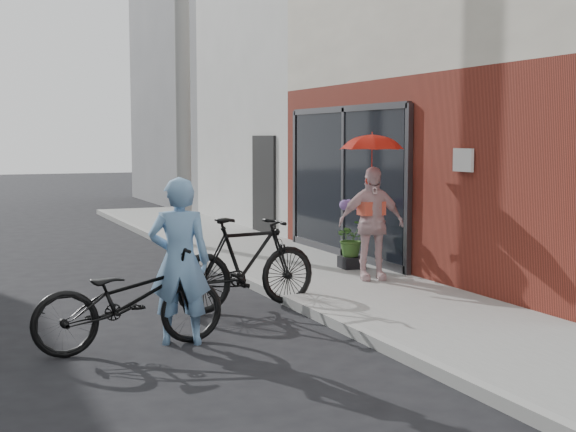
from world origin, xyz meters
TOP-DOWN VIEW (x-y plane):
  - ground at (0.00, 0.00)m, footprint 80.00×80.00m
  - sidewalk at (2.10, 2.00)m, footprint 2.20×24.00m
  - curb at (0.94, 2.00)m, footprint 0.12×24.00m
  - plaster_building at (7.20, 9.00)m, footprint 8.00×6.00m
  - east_building_far at (7.20, 16.00)m, footprint 8.00×8.00m
  - utility_pole at (1.10, 6.00)m, footprint 0.28×0.28m
  - officer at (-0.83, -0.55)m, footprint 0.72×0.59m
  - bike_left at (-1.35, -0.58)m, footprint 1.97×0.79m
  - bike_right at (0.37, 0.73)m, footprint 1.97×0.79m
  - kimono_woman at (2.48, 1.38)m, footprint 0.99×0.60m
  - parasol at (2.48, 1.38)m, footprint 0.83×0.83m
  - planter at (2.69, 2.35)m, footprint 0.36×0.36m
  - potted_plant at (2.69, 2.35)m, footprint 0.51×0.44m

SIDE VIEW (x-z plane):
  - ground at x=0.00m, z-range 0.00..0.00m
  - sidewalk at x=2.10m, z-range 0.00..0.12m
  - curb at x=0.94m, z-range 0.00..0.12m
  - planter at x=2.69m, z-range 0.12..0.30m
  - bike_left at x=-1.35m, z-range 0.00..1.02m
  - bike_right at x=0.37m, z-range 0.00..1.15m
  - potted_plant at x=2.69m, z-range 0.30..0.86m
  - officer at x=-0.83m, z-range 0.00..1.71m
  - kimono_woman at x=2.48m, z-range 0.12..1.71m
  - parasol at x=2.48m, z-range 1.71..2.44m
  - plaster_building at x=7.20m, z-range 0.00..7.00m
  - east_building_far at x=7.20m, z-range 0.00..7.00m
  - utility_pole at x=1.10m, z-range 0.00..7.00m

